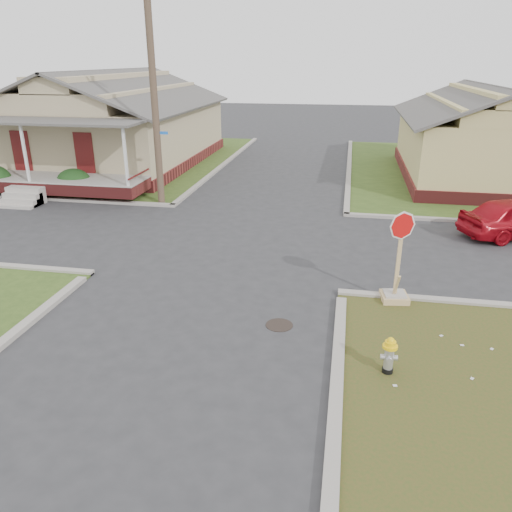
# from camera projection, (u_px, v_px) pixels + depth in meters

# --- Properties ---
(ground) EXTENTS (120.00, 120.00, 0.00)m
(ground) POSITION_uv_depth(u_px,v_px,m) (195.00, 308.00, 12.50)
(ground) COLOR #2C2C2F
(ground) RESTS_ON ground
(verge_far_left) EXTENTS (19.00, 19.00, 0.05)m
(verge_far_left) POSITION_uv_depth(u_px,v_px,m) (80.00, 158.00, 31.14)
(verge_far_left) COLOR #324A1A
(verge_far_left) RESTS_ON ground
(curbs) EXTENTS (80.00, 40.00, 0.12)m
(curbs) POSITION_uv_depth(u_px,v_px,m) (238.00, 241.00, 17.07)
(curbs) COLOR gray
(curbs) RESTS_ON ground
(manhole) EXTENTS (0.64, 0.64, 0.01)m
(manhole) POSITION_uv_depth(u_px,v_px,m) (279.00, 325.00, 11.67)
(manhole) COLOR black
(manhole) RESTS_ON ground
(corner_house) EXTENTS (10.10, 15.50, 5.30)m
(corner_house) POSITION_uv_depth(u_px,v_px,m) (111.00, 124.00, 28.60)
(corner_house) COLOR maroon
(corner_house) RESTS_ON ground
(side_house_yellow) EXTENTS (7.60, 11.60, 4.70)m
(side_house_yellow) POSITION_uv_depth(u_px,v_px,m) (481.00, 136.00, 25.08)
(side_house_yellow) COLOR maroon
(side_house_yellow) RESTS_ON ground
(utility_pole) EXTENTS (1.80, 0.28, 9.00)m
(utility_pole) POSITION_uv_depth(u_px,v_px,m) (154.00, 90.00, 19.62)
(utility_pole) COLOR #49342A
(utility_pole) RESTS_ON ground
(fire_hydrant) EXTENTS (0.29, 0.29, 0.78)m
(fire_hydrant) POSITION_uv_depth(u_px,v_px,m) (389.00, 353.00, 9.69)
(fire_hydrant) COLOR black
(fire_hydrant) RESTS_ON ground
(stop_sign) EXTENTS (0.67, 0.66, 2.38)m
(stop_sign) POSITION_uv_depth(u_px,v_px,m) (396.00, 282.00, 12.59)
(stop_sign) COLOR tan
(stop_sign) RESTS_ON ground
(hedge_right) EXTENTS (1.51, 1.24, 1.15)m
(hedge_right) POSITION_uv_depth(u_px,v_px,m) (74.00, 182.00, 22.43)
(hedge_right) COLOR #153714
(hedge_right) RESTS_ON verge_far_left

